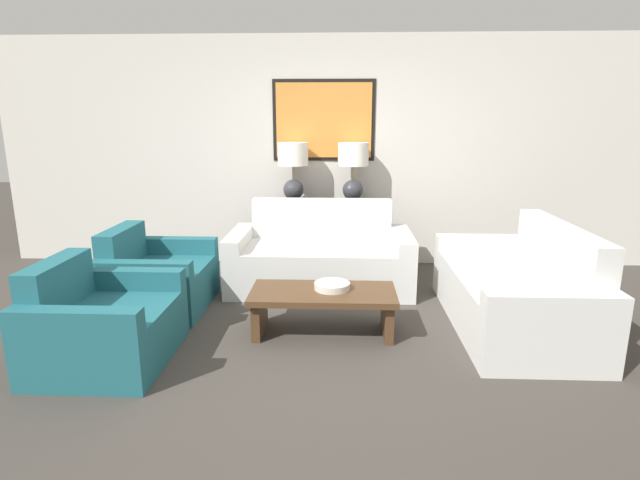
% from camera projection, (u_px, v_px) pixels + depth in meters
% --- Properties ---
extents(ground_plane, '(20.00, 20.00, 0.00)m').
position_uv_depth(ground_plane, '(313.00, 349.00, 3.82)').
color(ground_plane, '#3D3833').
extents(back_wall, '(7.68, 0.12, 2.65)m').
position_uv_depth(back_wall, '(324.00, 152.00, 5.89)').
color(back_wall, beige).
rests_on(back_wall, ground_plane).
extents(console_table, '(1.22, 0.38, 0.78)m').
position_uv_depth(console_table, '(323.00, 235.00, 5.85)').
color(console_table, black).
rests_on(console_table, ground_plane).
extents(table_lamp_left, '(0.34, 0.34, 0.68)m').
position_uv_depth(table_lamp_left, '(293.00, 166.00, 5.67)').
color(table_lamp_left, '#333338').
rests_on(table_lamp_left, console_table).
extents(table_lamp_right, '(0.34, 0.34, 0.68)m').
position_uv_depth(table_lamp_right, '(353.00, 166.00, 5.65)').
color(table_lamp_right, '#333338').
rests_on(table_lamp_right, console_table).
extents(couch_by_back_wall, '(1.86, 0.94, 0.88)m').
position_uv_depth(couch_by_back_wall, '(320.00, 259.00, 5.20)').
color(couch_by_back_wall, silver).
rests_on(couch_by_back_wall, ground_plane).
extents(couch_by_side, '(0.94, 1.86, 0.88)m').
position_uv_depth(couch_by_side, '(515.00, 292.00, 4.20)').
color(couch_by_side, silver).
rests_on(couch_by_side, ground_plane).
extents(coffee_table, '(1.17, 0.55, 0.37)m').
position_uv_depth(coffee_table, '(323.00, 302.00, 4.05)').
color(coffee_table, '#4C331E').
rests_on(coffee_table, ground_plane).
extents(decorative_bowl, '(0.29, 0.29, 0.06)m').
position_uv_depth(decorative_bowl, '(332.00, 286.00, 4.06)').
color(decorative_bowl, beige).
rests_on(decorative_bowl, coffee_table).
extents(armchair_near_back_wall, '(0.86, 0.99, 0.75)m').
position_uv_depth(armchair_near_back_wall, '(157.00, 279.00, 4.64)').
color(armchair_near_back_wall, '#1E5B66').
rests_on(armchair_near_back_wall, ground_plane).
extents(armchair_near_camera, '(0.86, 0.99, 0.75)m').
position_uv_depth(armchair_near_camera, '(103.00, 326.00, 3.59)').
color(armchair_near_camera, '#1E5B66').
rests_on(armchair_near_camera, ground_plane).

